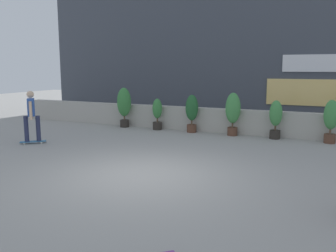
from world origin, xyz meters
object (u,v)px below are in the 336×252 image
(potted_plant_5, at_px, (331,118))
(potted_plant_4, at_px, (276,117))
(potted_plant_3, at_px, (233,111))
(potted_plant_2, at_px, (192,111))
(potted_plant_0, at_px, (124,104))
(skater_mid_plaza, at_px, (31,115))
(potted_plant_1, at_px, (157,113))

(potted_plant_5, bearing_deg, potted_plant_4, 180.00)
(potted_plant_3, bearing_deg, potted_plant_2, -180.00)
(potted_plant_2, xyz_separation_m, potted_plant_4, (3.05, 0.00, -0.07))
(potted_plant_5, bearing_deg, potted_plant_0, 180.00)
(potted_plant_4, bearing_deg, skater_mid_plaza, -150.17)
(potted_plant_3, distance_m, potted_plant_5, 3.21)
(potted_plant_4, xyz_separation_m, potted_plant_5, (1.72, -0.00, 0.06))
(potted_plant_4, height_order, potted_plant_5, potted_plant_5)
(potted_plant_3, xyz_separation_m, skater_mid_plaza, (-5.52, -4.02, 0.04))
(potted_plant_0, bearing_deg, skater_mid_plaza, -104.01)
(potted_plant_2, relative_size, potted_plant_5, 1.01)
(potted_plant_1, height_order, potted_plant_5, potted_plant_5)
(potted_plant_4, relative_size, potted_plant_5, 0.94)
(potted_plant_0, xyz_separation_m, potted_plant_5, (7.73, 0.00, -0.14))
(potted_plant_2, height_order, potted_plant_4, potted_plant_2)
(potted_plant_1, height_order, skater_mid_plaza, skater_mid_plaza)
(potted_plant_5, height_order, skater_mid_plaza, skater_mid_plaza)
(potted_plant_0, height_order, potted_plant_3, potted_plant_0)
(potted_plant_5, bearing_deg, potted_plant_3, 180.00)
(potted_plant_1, relative_size, potted_plant_2, 0.86)
(potted_plant_0, xyz_separation_m, potted_plant_2, (2.95, 0.00, -0.13))
(potted_plant_0, height_order, potted_plant_4, potted_plant_0)
(potted_plant_4, bearing_deg, potted_plant_2, -180.00)
(potted_plant_1, distance_m, potted_plant_5, 6.22)
(potted_plant_3, relative_size, potted_plant_5, 1.09)
(potted_plant_4, bearing_deg, potted_plant_5, -0.00)
(potted_plant_1, bearing_deg, potted_plant_2, -0.00)
(potted_plant_1, bearing_deg, skater_mid_plaza, -121.99)
(potted_plant_0, distance_m, potted_plant_3, 4.52)
(potted_plant_1, bearing_deg, potted_plant_4, 0.00)
(potted_plant_4, bearing_deg, potted_plant_1, 180.00)
(potted_plant_0, xyz_separation_m, potted_plant_4, (6.00, 0.00, -0.21))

